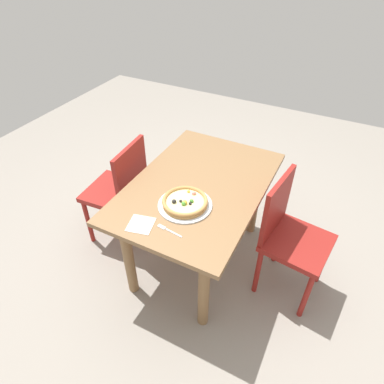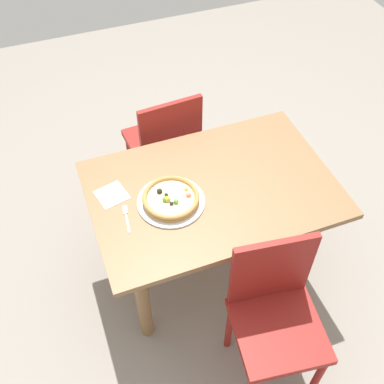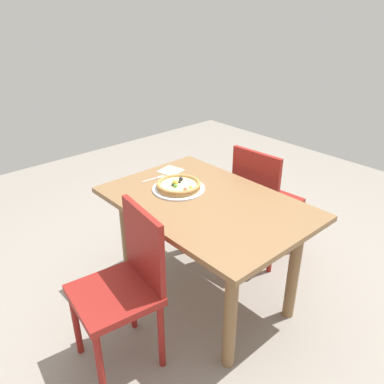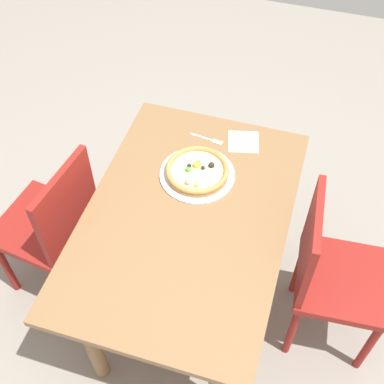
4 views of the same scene
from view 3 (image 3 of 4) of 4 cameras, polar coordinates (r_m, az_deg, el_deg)
name	(u,v)px [view 3 (image 3 of 4)]	position (r m, az deg, el deg)	size (l,w,h in m)	color
ground_plane	(204,296)	(2.73, 1.82, -14.94)	(6.00, 6.00, 0.00)	gray
dining_table	(206,219)	(2.37, 2.03, -3.91)	(1.23, 0.83, 0.73)	olive
chair_near	(125,284)	(2.08, -9.76, -13.06)	(0.45, 0.45, 0.89)	maroon
chair_far	(263,199)	(2.87, 10.33, -1.08)	(0.43, 0.43, 0.89)	maroon
plate	(179,189)	(2.45, -1.96, 0.49)	(0.33, 0.33, 0.01)	silver
pizza	(179,185)	(2.44, -1.97, 1.03)	(0.28, 0.28, 0.05)	#B78447
fork	(155,178)	(2.61, -5.39, 2.00)	(0.04, 0.17, 0.00)	silver
napkin	(171,171)	(2.72, -3.14, 3.13)	(0.14, 0.14, 0.00)	white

